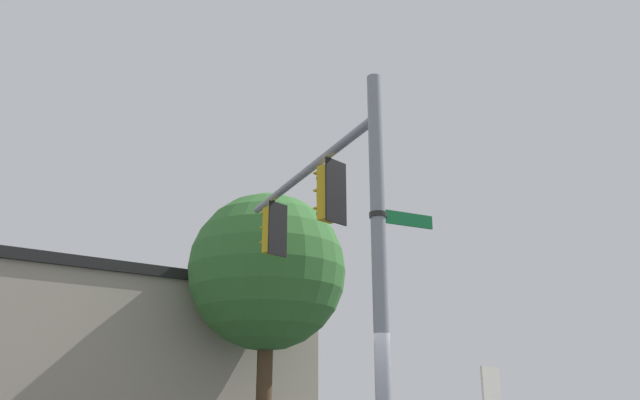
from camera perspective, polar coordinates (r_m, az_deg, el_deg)
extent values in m
cylinder|color=gray|center=(9.55, 5.52, -6.81)|extent=(0.24, 0.24, 6.77)
cylinder|color=gray|center=(12.71, -1.42, 2.50)|extent=(2.13, 5.40, 0.17)
cylinder|color=black|center=(11.70, 0.84, 3.47)|extent=(0.08, 0.08, 0.18)
cube|color=gold|center=(11.49, 0.85, 0.61)|extent=(0.36, 0.30, 1.05)
sphere|color=#590F0F|center=(11.73, 0.18, 2.03)|extent=(0.22, 0.22, 0.22)
cube|color=gold|center=(11.77, 0.11, 2.46)|extent=(0.24, 0.20, 0.03)
sphere|color=yellow|center=(11.61, 0.18, 0.41)|extent=(0.22, 0.22, 0.22)
cube|color=gold|center=(11.66, 0.11, 0.85)|extent=(0.24, 0.20, 0.03)
sphere|color=#0F4C19|center=(11.50, 0.18, -1.25)|extent=(0.22, 0.22, 0.22)
cube|color=gold|center=(11.55, 0.11, -0.80)|extent=(0.24, 0.20, 0.03)
cube|color=black|center=(11.38, 1.48, 0.81)|extent=(0.54, 0.03, 1.22)
cylinder|color=black|center=(14.18, -4.31, -0.40)|extent=(0.08, 0.08, 0.18)
cube|color=gold|center=(14.01, -4.37, -2.80)|extent=(0.36, 0.30, 1.05)
sphere|color=#590F0F|center=(14.24, -4.84, -1.58)|extent=(0.22, 0.22, 0.22)
cube|color=gold|center=(14.28, -4.89, -1.22)|extent=(0.24, 0.20, 0.03)
sphere|color=yellow|center=(14.14, -4.88, -2.94)|extent=(0.22, 0.22, 0.22)
cube|color=gold|center=(14.18, -4.92, -2.57)|extent=(0.24, 0.20, 0.03)
sphere|color=#0F4C19|center=(14.05, -4.92, -4.32)|extent=(0.22, 0.22, 0.22)
cube|color=gold|center=(14.09, -4.96, -3.94)|extent=(0.24, 0.20, 0.03)
cube|color=black|center=(13.88, -3.91, -2.67)|extent=(0.54, 0.03, 1.22)
cube|color=#147238|center=(10.08, 8.20, -1.80)|extent=(0.84, 0.33, 0.22)
cube|color=white|center=(10.09, 8.12, -1.82)|extent=(0.83, 0.31, 0.04)
cylinder|color=#262626|center=(9.78, 5.35, -1.40)|extent=(0.28, 0.28, 0.08)
cube|color=#A89E89|center=(20.34, -18.76, -14.64)|extent=(12.24, 7.44, 4.89)
cube|color=maroon|center=(23.30, -21.11, -14.13)|extent=(10.33, 2.75, 0.30)
cube|color=black|center=(20.62, -18.03, -7.46)|extent=(12.73, 7.74, 0.30)
cylinder|color=#4C3823|center=(17.30, -5.18, -17.30)|extent=(0.43, 0.43, 3.52)
sphere|color=#387533|center=(17.66, -4.87, -6.51)|extent=(4.42, 4.42, 4.42)
cube|color=silver|center=(11.67, 15.49, -16.42)|extent=(0.60, 0.04, 0.76)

